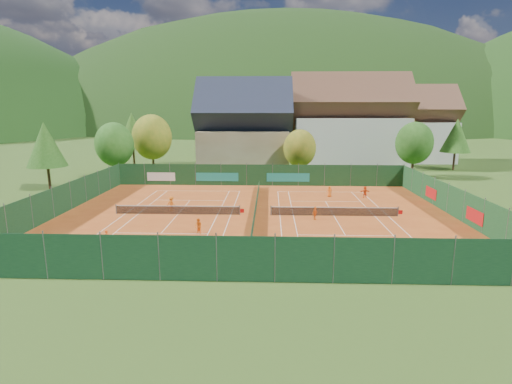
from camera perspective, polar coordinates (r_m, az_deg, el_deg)
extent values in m
plane|color=#2C4A17|center=(40.86, -0.10, -3.35)|extent=(600.00, 600.00, 0.00)
cube|color=#A34517|center=(40.85, -0.10, -3.32)|extent=(40.00, 32.00, 0.01)
cube|color=white|center=(53.24, -8.25, 0.15)|extent=(10.97, 0.06, 0.00)
cube|color=white|center=(31.00, -16.09, -8.79)|extent=(10.97, 0.06, 0.00)
cube|color=white|center=(43.48, -18.18, -2.98)|extent=(0.06, 23.77, 0.00)
cube|color=white|center=(41.02, -3.62, -3.27)|extent=(0.06, 23.77, 0.00)
cube|color=white|center=(43.03, -16.47, -3.02)|extent=(0.06, 23.77, 0.00)
cube|color=white|center=(41.18, -5.52, -3.24)|extent=(0.06, 23.77, 0.00)
cube|color=white|center=(47.98, -9.40, -1.17)|extent=(8.23, 0.06, 0.00)
cube|color=white|center=(35.96, -13.41, -5.76)|extent=(8.23, 0.06, 0.00)
cube|color=white|center=(41.91, -11.11, -3.14)|extent=(0.06, 12.80, 0.00)
cube|color=white|center=(52.79, 9.10, 0.03)|extent=(10.97, 0.06, 0.00)
cube|color=white|center=(30.23, 14.55, -9.24)|extent=(10.97, 0.06, 0.00)
cube|color=white|center=(40.84, 3.43, -3.33)|extent=(0.06, 23.77, 0.00)
cube|color=white|center=(42.55, 18.39, -3.31)|extent=(0.06, 23.77, 0.00)
cube|color=white|center=(40.89, 5.36, -3.34)|extent=(0.06, 23.77, 0.00)
cube|color=white|center=(42.18, 16.61, -3.32)|extent=(0.06, 23.77, 0.00)
cube|color=white|center=(47.48, 9.89, -1.33)|extent=(8.23, 0.06, 0.00)
cube|color=white|center=(35.29, 12.66, -6.06)|extent=(8.23, 0.06, 0.00)
cube|color=white|center=(41.34, 11.07, -3.35)|extent=(0.06, 12.80, 0.00)
cylinder|color=#59595B|center=(43.69, -19.35, -2.31)|extent=(0.10, 0.10, 1.02)
cylinder|color=#59595B|center=(40.81, -2.35, -2.61)|extent=(0.10, 0.10, 1.02)
cube|color=black|center=(41.80, -11.14, -2.55)|extent=(12.80, 0.02, 0.86)
cube|color=white|center=(41.70, -11.16, -1.98)|extent=(12.80, 0.04, 0.06)
cube|color=red|center=(40.81, -2.00, -2.69)|extent=(0.40, 0.04, 0.40)
cylinder|color=#59595B|center=(40.70, 2.15, -2.65)|extent=(0.10, 0.10, 1.02)
cylinder|color=#59595B|center=(42.70, 19.62, -2.65)|extent=(0.10, 0.10, 1.02)
cube|color=black|center=(41.23, 11.09, -2.75)|extent=(12.80, 0.02, 0.86)
cube|color=white|center=(41.12, 11.12, -2.17)|extent=(12.80, 0.04, 0.06)
cube|color=red|center=(42.79, 19.93, -2.73)|extent=(0.40, 0.04, 0.40)
cube|color=#13361F|center=(40.73, -0.10, -2.64)|extent=(0.03, 28.80, 1.00)
cube|color=#153C1D|center=(56.18, 0.51, 2.43)|extent=(40.00, 0.04, 3.00)
cube|color=teal|center=(56.65, -5.57, 2.15)|extent=(6.00, 0.03, 1.20)
cube|color=teal|center=(56.21, 4.59, 2.09)|extent=(6.00, 0.03, 1.20)
cube|color=silver|center=(58.25, -13.40, 2.15)|extent=(4.00, 0.03, 1.20)
cube|color=#13361E|center=(25.19, -1.49, -9.56)|extent=(40.00, 0.04, 3.00)
cube|color=#15391D|center=(45.81, -25.97, -0.94)|extent=(0.04, 32.00, 3.00)
cube|color=#163D1D|center=(44.49, 26.60, -1.35)|extent=(0.04, 32.00, 3.00)
cube|color=#B21414|center=(41.04, 28.75, -3.02)|extent=(0.03, 3.00, 1.20)
cube|color=#B21414|center=(49.92, 23.71, -0.12)|extent=(0.03, 3.00, 1.20)
cube|color=tan|center=(69.92, -1.64, 5.94)|extent=(15.00, 12.00, 7.00)
cube|color=#1E2333|center=(69.55, -1.68, 11.28)|extent=(16.20, 12.00, 12.00)
cube|color=silver|center=(77.03, 13.01, 6.94)|extent=(20.00, 11.00, 9.00)
cube|color=brown|center=(76.79, 13.26, 12.33)|extent=(21.60, 11.00, 11.00)
cube|color=silver|center=(88.39, 21.02, 6.73)|extent=(16.00, 10.00, 8.00)
cube|color=brown|center=(88.14, 21.34, 10.93)|extent=(17.28, 10.00, 10.00)
cylinder|color=#442A18|center=(64.55, -19.33, 2.90)|extent=(0.36, 0.36, 2.80)
ellipsoid|color=#265E1A|center=(64.09, -19.58, 6.44)|extent=(5.72, 5.72, 6.58)
cylinder|color=#463119|center=(68.85, -14.44, 3.87)|extent=(0.36, 0.36, 3.15)
ellipsoid|color=olive|center=(68.40, -14.63, 7.60)|extent=(6.44, 6.44, 7.40)
cylinder|color=#4A301A|center=(78.21, -17.04, 4.77)|extent=(0.36, 0.36, 3.50)
cone|color=#2B5618|center=(77.80, -17.26, 8.42)|extent=(5.60, 5.60, 6.50)
cylinder|color=#412817|center=(62.29, 6.20, 3.04)|extent=(0.36, 0.36, 2.45)
ellipsoid|color=olive|center=(61.86, 6.27, 6.24)|extent=(5.01, 5.01, 5.76)
cylinder|color=#4C2E1B|center=(67.92, 21.43, 3.17)|extent=(0.36, 0.36, 2.80)
ellipsoid|color=#235117|center=(67.49, 21.68, 6.52)|extent=(5.72, 5.72, 6.58)
cylinder|color=#4A2A1A|center=(78.98, 26.42, 3.99)|extent=(0.36, 0.36, 3.15)
cone|color=#275618|center=(78.59, 26.72, 7.23)|extent=(5.04, 5.04, 5.85)
cylinder|color=#432917|center=(59.96, -27.45, 1.76)|extent=(0.36, 0.36, 3.15)
cone|color=#255418|center=(59.44, -27.86, 6.03)|extent=(5.04, 5.04, 5.85)
cylinder|color=#4D371B|center=(83.58, 19.18, 5.05)|extent=(0.36, 0.36, 3.50)
ellipsoid|color=olive|center=(83.19, 19.41, 8.47)|extent=(7.15, 7.15, 8.22)
ellipsoid|color=black|center=(343.63, 3.45, 2.95)|extent=(440.00, 440.00, 242.00)
cylinder|color=slate|center=(30.15, 20.25, -8.88)|extent=(0.02, 0.02, 0.80)
cylinder|color=slate|center=(30.24, 20.80, -8.86)|extent=(0.02, 0.02, 0.80)
cylinder|color=slate|center=(30.42, 20.08, -8.68)|extent=(0.02, 0.02, 0.80)
cylinder|color=slate|center=(30.51, 20.62, -8.66)|extent=(0.02, 0.02, 0.80)
cube|color=slate|center=(30.28, 20.46, -8.50)|extent=(0.34, 0.34, 0.30)
ellipsoid|color=#CCD833|center=(30.27, 20.46, -8.45)|extent=(0.28, 0.28, 0.16)
sphere|color=#CCD833|center=(38.61, -15.43, -4.62)|extent=(0.07, 0.07, 0.07)
sphere|color=#CCD833|center=(34.15, 9.23, -6.50)|extent=(0.07, 0.07, 0.07)
sphere|color=#CCD833|center=(44.25, 0.61, -2.09)|extent=(0.07, 0.07, 0.07)
sphere|color=#CCD833|center=(50.77, -4.58, -0.31)|extent=(0.07, 0.07, 0.07)
imported|color=#E25314|center=(33.94, -20.54, -6.17)|extent=(0.47, 0.31, 1.27)
imported|color=orange|center=(34.94, -8.22, -4.89)|extent=(0.87, 0.83, 1.41)
imported|color=orange|center=(43.29, -12.00, -1.65)|extent=(1.15, 0.89, 1.56)
imported|color=orange|center=(39.43, 8.42, -3.03)|extent=(0.73, 0.80, 1.30)
imported|color=orange|center=(49.97, 10.45, 0.08)|extent=(0.70, 0.49, 1.34)
imported|color=#E64B14|center=(50.33, 15.30, -0.01)|extent=(1.38, 0.64, 1.44)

